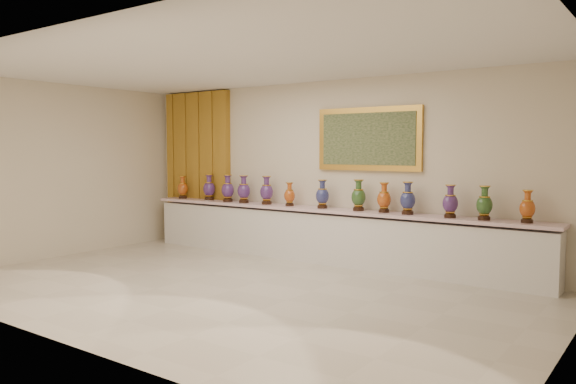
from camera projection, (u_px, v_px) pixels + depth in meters
name	position (u px, v px, depth m)	size (l,w,h in m)	color
ground	(232.00, 290.00, 7.44)	(8.00, 8.00, 0.00)	beige
room	(220.00, 164.00, 10.71)	(8.00, 8.00, 8.00)	beige
counter	(323.00, 236.00, 9.24)	(7.28, 0.48, 0.90)	white
vase_0	(183.00, 188.00, 11.05)	(0.24, 0.24, 0.44)	#331B0E
vase_1	(209.00, 189.00, 10.68)	(0.29, 0.29, 0.49)	#331B0E
vase_2	(228.00, 190.00, 10.34)	(0.31, 0.31, 0.50)	#331B0E
vase_3	(244.00, 191.00, 10.12)	(0.28, 0.28, 0.50)	#331B0E
vase_4	(267.00, 192.00, 9.85)	(0.28, 0.28, 0.50)	#331B0E
vase_5	(290.00, 195.00, 9.56)	(0.20, 0.20, 0.40)	#331B0E
vase_6	(322.00, 195.00, 9.18)	(0.25, 0.25, 0.47)	#331B0E
vase_7	(359.00, 197.00, 8.81)	(0.24, 0.24, 0.49)	#331B0E
vase_8	(384.00, 199.00, 8.57)	(0.24, 0.24, 0.46)	#331B0E
vase_9	(408.00, 200.00, 8.31)	(0.29, 0.29, 0.49)	#331B0E
vase_10	(450.00, 203.00, 7.90)	(0.22, 0.22, 0.47)	#331B0E
vase_11	(484.00, 205.00, 7.63)	(0.28, 0.28, 0.47)	#331B0E
vase_12	(527.00, 208.00, 7.34)	(0.24, 0.24, 0.43)	#331B0E
label_card	(208.00, 201.00, 10.54)	(0.10, 0.06, 0.00)	white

